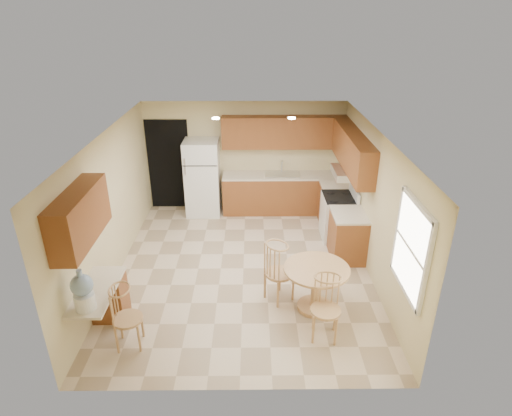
{
  "coord_description": "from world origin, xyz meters",
  "views": [
    {
      "loc": [
        0.17,
        -6.62,
        4.31
      ],
      "look_at": [
        0.23,
        0.3,
        1.08
      ],
      "focal_mm": 30.0,
      "sensor_mm": 36.0,
      "label": 1
    }
  ],
  "objects_px": {
    "chair_table_a": "(280,269)",
    "water_crock": "(83,292)",
    "stove": "(339,217)",
    "chair_desk": "(125,316)",
    "dining_table": "(316,282)",
    "refrigerator": "(203,178)",
    "chair_table_b": "(327,307)"
  },
  "relations": [
    {
      "from": "chair_desk",
      "to": "water_crock",
      "type": "bearing_deg",
      "value": -84.34
    },
    {
      "from": "chair_table_a",
      "to": "chair_desk",
      "type": "relative_size",
      "value": 1.09
    },
    {
      "from": "chair_desk",
      "to": "chair_table_b",
      "type": "bearing_deg",
      "value": 87.82
    },
    {
      "from": "refrigerator",
      "to": "chair_desk",
      "type": "height_order",
      "value": "refrigerator"
    },
    {
      "from": "stove",
      "to": "refrigerator",
      "type": "bearing_deg",
      "value": 157.01
    },
    {
      "from": "dining_table",
      "to": "chair_desk",
      "type": "xyz_separation_m",
      "value": [
        -2.69,
        -0.88,
        0.09
      ]
    },
    {
      "from": "chair_table_a",
      "to": "stove",
      "type": "bearing_deg",
      "value": 110.77
    },
    {
      "from": "stove",
      "to": "dining_table",
      "type": "bearing_deg",
      "value": -108.59
    },
    {
      "from": "chair_table_a",
      "to": "chair_table_b",
      "type": "relative_size",
      "value": 1.04
    },
    {
      "from": "dining_table",
      "to": "chair_table_a",
      "type": "bearing_deg",
      "value": 164.54
    },
    {
      "from": "stove",
      "to": "chair_table_b",
      "type": "distance_m",
      "value": 3.16
    },
    {
      "from": "stove",
      "to": "dining_table",
      "type": "xyz_separation_m",
      "value": [
        -0.78,
        -2.33,
        0.02
      ]
    },
    {
      "from": "dining_table",
      "to": "water_crock",
      "type": "bearing_deg",
      "value": -162.98
    },
    {
      "from": "dining_table",
      "to": "chair_table_b",
      "type": "height_order",
      "value": "chair_table_b"
    },
    {
      "from": "chair_table_b",
      "to": "stove",
      "type": "bearing_deg",
      "value": -94.87
    },
    {
      "from": "stove",
      "to": "dining_table",
      "type": "height_order",
      "value": "stove"
    },
    {
      "from": "chair_table_a",
      "to": "chair_table_b",
      "type": "distance_m",
      "value": 1.08
    },
    {
      "from": "chair_desk",
      "to": "water_crock",
      "type": "height_order",
      "value": "water_crock"
    },
    {
      "from": "water_crock",
      "to": "refrigerator",
      "type": "bearing_deg",
      "value": 76.9
    },
    {
      "from": "refrigerator",
      "to": "chair_table_a",
      "type": "height_order",
      "value": "refrigerator"
    },
    {
      "from": "stove",
      "to": "water_crock",
      "type": "xyz_separation_m",
      "value": [
        -3.92,
        -3.29,
        0.57
      ]
    },
    {
      "from": "stove",
      "to": "chair_table_a",
      "type": "relative_size",
      "value": 1.06
    },
    {
      "from": "chair_table_a",
      "to": "water_crock",
      "type": "xyz_separation_m",
      "value": [
        -2.59,
        -1.11,
        0.41
      ]
    },
    {
      "from": "chair_table_b",
      "to": "dining_table",
      "type": "bearing_deg",
      "value": -77.6
    },
    {
      "from": "dining_table",
      "to": "water_crock",
      "type": "height_order",
      "value": "water_crock"
    },
    {
      "from": "dining_table",
      "to": "chair_table_a",
      "type": "xyz_separation_m",
      "value": [
        -0.55,
        0.15,
        0.14
      ]
    },
    {
      "from": "chair_table_b",
      "to": "chair_desk",
      "type": "height_order",
      "value": "chair_table_b"
    },
    {
      "from": "stove",
      "to": "chair_desk",
      "type": "distance_m",
      "value": 4.73
    },
    {
      "from": "stove",
      "to": "chair_desk",
      "type": "xyz_separation_m",
      "value": [
        -3.47,
        -3.21,
        0.11
      ]
    },
    {
      "from": "refrigerator",
      "to": "chair_table_a",
      "type": "relative_size",
      "value": 1.68
    },
    {
      "from": "dining_table",
      "to": "chair_table_a",
      "type": "relative_size",
      "value": 0.99
    },
    {
      "from": "dining_table",
      "to": "chair_desk",
      "type": "height_order",
      "value": "chair_desk"
    }
  ]
}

